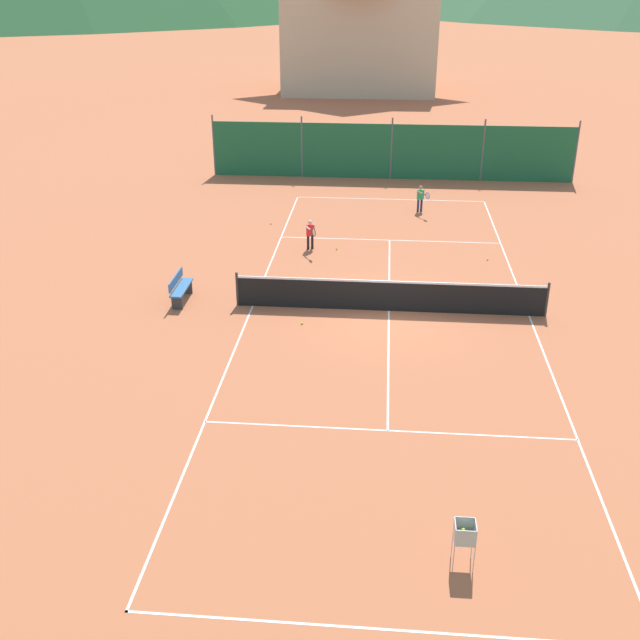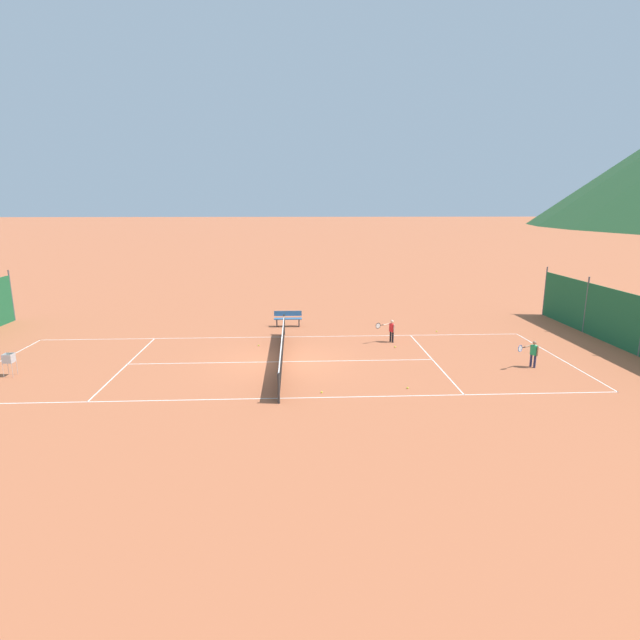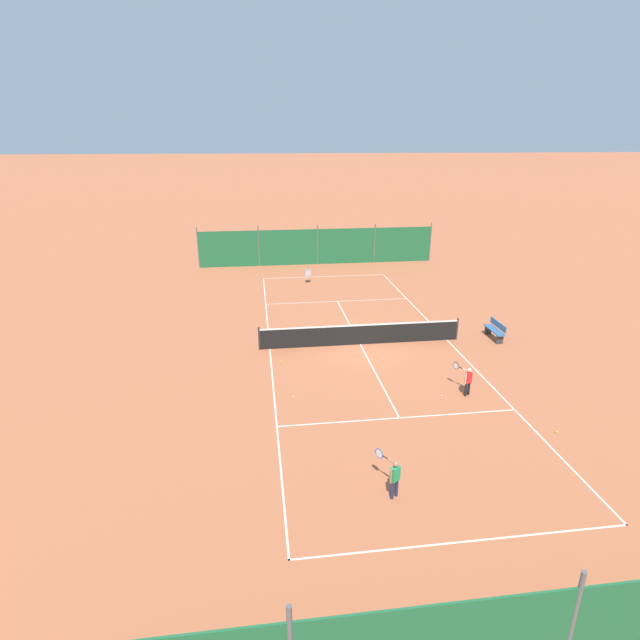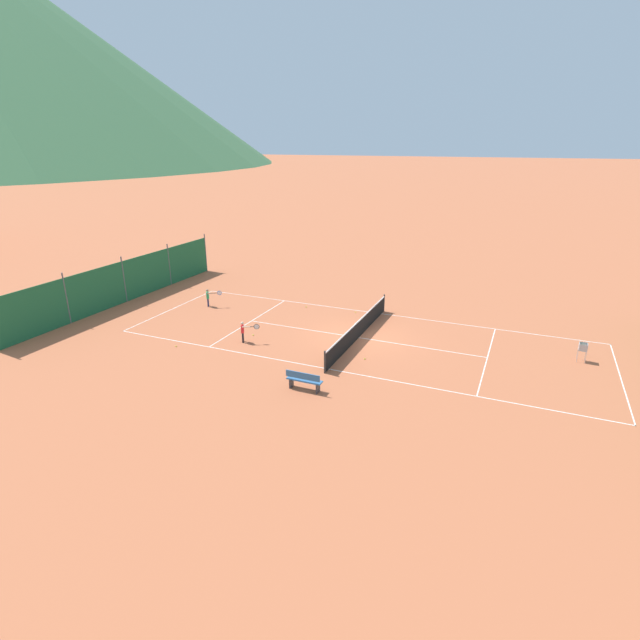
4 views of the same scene
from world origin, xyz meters
TOP-DOWN VIEW (x-y plane):
  - ground_plane at (0.00, 0.00)m, footprint 600.00×600.00m
  - court_line_markings at (0.00, 0.00)m, footprint 8.25×23.85m
  - tennis_net at (0.00, 0.00)m, footprint 9.18×0.08m
  - windscreen_fence_far at (-0.00, 15.50)m, footprint 17.28×0.08m
  - player_near_service at (-2.85, 5.13)m, footprint 0.44×0.96m
  - player_near_baseline at (1.25, 10.13)m, footprint 0.50×0.95m
  - tennis_ball_alley_left at (-1.91, 5.17)m, footprint 0.07×0.07m
  - tennis_ball_by_net_right at (3.68, 1.47)m, footprint 0.07×0.07m
  - tennis_ball_near_corner at (3.41, 4.57)m, footprint 0.07×0.07m
  - tennis_ball_by_net_left at (-4.72, 7.92)m, footprint 0.07×0.07m
  - tennis_ball_mid_court at (-2.48, -1.16)m, footprint 0.07×0.07m
  - ball_hopper at (1.28, -10.40)m, footprint 0.36×0.36m
  - courtside_bench at (-6.34, 0.17)m, footprint 0.36×1.50m

SIDE VIEW (x-z plane):
  - ground_plane at x=0.00m, z-range 0.00..0.00m
  - court_line_markings at x=0.00m, z-range 0.00..0.01m
  - tennis_ball_alley_left at x=-1.91m, z-range 0.00..0.07m
  - tennis_ball_by_net_right at x=3.68m, z-range 0.00..0.07m
  - tennis_ball_near_corner at x=3.41m, z-range 0.00..0.07m
  - tennis_ball_by_net_left at x=-4.72m, z-range 0.00..0.07m
  - tennis_ball_mid_court at x=-2.48m, z-range 0.00..0.07m
  - courtside_bench at x=-6.34m, z-range 0.03..0.87m
  - tennis_net at x=0.00m, z-range -0.03..1.03m
  - player_near_service at x=-2.85m, z-range 0.10..1.19m
  - player_near_baseline at x=1.25m, z-range 0.10..1.20m
  - ball_hopper at x=1.28m, z-range 0.21..1.10m
  - windscreen_fence_far at x=0.00m, z-range -0.14..2.76m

